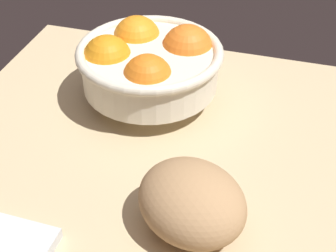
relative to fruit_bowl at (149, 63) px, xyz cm
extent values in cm
cube|color=tan|center=(8.31, -14.45, -8.21)|extent=(73.21, 66.27, 3.00)
cylinder|color=silver|center=(0.26, -0.29, -5.27)|extent=(9.92, 9.92, 2.89)
cylinder|color=silver|center=(0.26, -0.29, -0.81)|extent=(21.67, 21.67, 6.03)
torus|color=silver|center=(0.26, -0.29, 2.20)|extent=(23.27, 23.27, 1.60)
sphere|color=orange|center=(1.70, -5.79, 0.83)|extent=(7.68, 7.68, 7.68)
sphere|color=orange|center=(5.28, 3.88, 0.97)|extent=(8.46, 8.46, 8.46)
sphere|color=orange|center=(-6.06, -2.37, 0.88)|extent=(7.95, 7.95, 7.95)
sphere|color=orange|center=(-3.70, 5.03, 0.90)|extent=(8.06, 8.06, 8.06)
ellipsoid|color=tan|center=(13.45, -24.89, -2.48)|extent=(18.46, 17.85, 8.47)
camera|label=1|loc=(22.59, -66.30, 42.98)|focal=54.76mm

